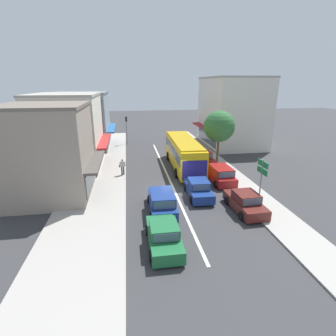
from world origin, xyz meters
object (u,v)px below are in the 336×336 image
pedestrian_with_handbag_near (122,166)px  traffic_light_downstreet (126,126)px  city_bus (184,152)px  sedan_adjacent_lane_trail (198,189)px  sedan_behind_bus_mid (164,236)px  wagon_behind_bus_near (162,202)px  street_tree_right (219,126)px  parked_sedan_kerb_third (203,158)px  parked_sedan_kerb_front (245,202)px  parked_wagon_kerb_second (220,174)px  directional_road_sign (262,171)px

pedestrian_with_handbag_near → traffic_light_downstreet: bearing=87.9°
city_bus → sedan_adjacent_lane_trail: (-0.34, -7.62, -1.22)m
pedestrian_with_handbag_near → sedan_adjacent_lane_trail: bearing=-44.1°
sedan_behind_bus_mid → wagon_behind_bus_near: size_ratio=0.93×
street_tree_right → parked_sedan_kerb_third: bearing=161.3°
city_bus → parked_sedan_kerb_front: size_ratio=2.56×
parked_sedan_kerb_front → parked_wagon_kerb_second: (0.18, 5.95, 0.08)m
parked_sedan_kerb_front → street_tree_right: 12.03m
city_bus → traffic_light_downstreet: traffic_light_downstreet is taller
city_bus → sedan_adjacent_lane_trail: city_bus is taller
city_bus → directional_road_sign: size_ratio=3.03×
parked_sedan_kerb_third → street_tree_right: (1.50, -0.51, 3.73)m
directional_road_sign → parked_sedan_kerb_third: bearing=96.5°
city_bus → parked_sedan_kerb_front: bearing=-77.5°
parked_sedan_kerb_front → traffic_light_downstreet: size_ratio=1.01×
sedan_behind_bus_mid → parked_sedan_kerb_front: bearing=27.9°
parked_sedan_kerb_third → sedan_adjacent_lane_trail: bearing=-108.5°
parked_wagon_kerb_second → traffic_light_downstreet: 19.55m
wagon_behind_bus_near → parked_sedan_kerb_front: wagon_behind_bus_near is taller
parked_wagon_kerb_second → traffic_light_downstreet: (-8.59, 17.43, 2.11)m
parked_wagon_kerb_second → sedan_behind_bus_mid: bearing=-125.3°
city_bus → wagon_behind_bus_near: 10.50m
wagon_behind_bus_near → directional_road_sign: bearing=-0.3°
wagon_behind_bus_near → parked_sedan_kerb_third: size_ratio=1.07×
sedan_adjacent_lane_trail → parked_wagon_kerb_second: parked_wagon_kerb_second is taller
city_bus → parked_sedan_kerb_third: 3.12m
sedan_adjacent_lane_trail → street_tree_right: 10.13m
city_bus → traffic_light_downstreet: size_ratio=2.60×
parked_sedan_kerb_front → traffic_light_downstreet: 24.94m
sedan_adjacent_lane_trail → parked_sedan_kerb_third: same height
pedestrian_with_handbag_near → city_bus: bearing=13.7°
parked_sedan_kerb_third → sedan_behind_bus_mid: bearing=-113.8°
sedan_adjacent_lane_trail → parked_wagon_kerb_second: (2.89, 2.94, 0.08)m
parked_sedan_kerb_front → pedestrian_with_handbag_near: bearing=134.7°
parked_wagon_kerb_second → pedestrian_with_handbag_near: bearing=161.3°
parked_wagon_kerb_second → sedan_adjacent_lane_trail: bearing=-134.5°
traffic_light_downstreet → directional_road_sign: size_ratio=1.17×
sedan_adjacent_lane_trail → traffic_light_downstreet: bearing=105.6°
sedan_adjacent_lane_trail → sedan_behind_bus_mid: bearing=-120.3°
traffic_light_downstreet → sedan_adjacent_lane_trail: bearing=-74.4°
wagon_behind_bus_near → parked_sedan_kerb_front: size_ratio=1.06×
sedan_behind_bus_mid → street_tree_right: street_tree_right is taller
parked_wagon_kerb_second → directional_road_sign: 5.66m
street_tree_right → sedan_adjacent_lane_trail: bearing=-118.2°
sedan_behind_bus_mid → parked_wagon_kerb_second: bearing=54.7°
traffic_light_downstreet → parked_sedan_kerb_front: bearing=-70.2°
street_tree_right → pedestrian_with_handbag_near: 11.41m
parked_wagon_kerb_second → street_tree_right: bearing=73.7°
sedan_behind_bus_mid → parked_wagon_kerb_second: (6.65, 9.37, 0.08)m
parked_sedan_kerb_third → traffic_light_downstreet: (-8.66, 11.57, 2.19)m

